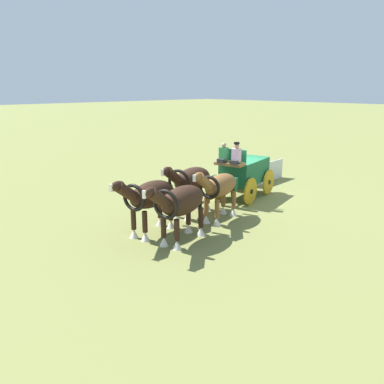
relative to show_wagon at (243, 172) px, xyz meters
The scene contains 7 objects.
ground_plane 1.23m from the show_wagon, 166.61° to the right, with size 220.00×220.00×0.00m, color olive.
show_wagon is the anchor object (origin of this frame).
draft_horse_rear_near 3.54m from the show_wagon, 23.86° to the left, with size 2.95×1.29×2.20m.
draft_horse_rear_off 3.52m from the show_wagon, ahead, with size 3.15×1.46×2.27m.
draft_horse_lead_near 6.10m from the show_wagon, 19.40° to the left, with size 3.08×1.41×2.24m.
draft_horse_lead_off 6.11m from the show_wagon, ahead, with size 3.11×1.38×2.26m.
sponsor_banner 3.54m from the show_wagon, 163.45° to the right, with size 3.20×0.06×1.10m, color silver.
Camera 1 is at (14.00, 11.14, 5.07)m, focal length 36.03 mm.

